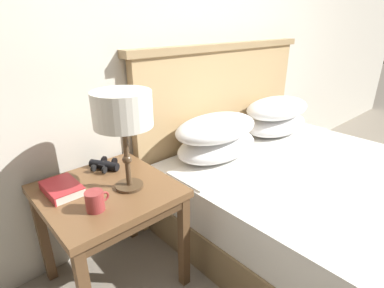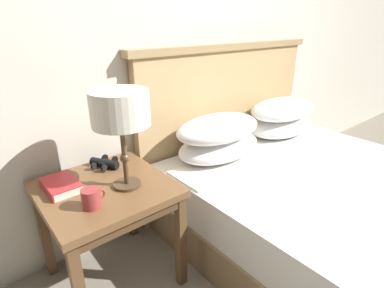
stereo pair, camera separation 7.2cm
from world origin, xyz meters
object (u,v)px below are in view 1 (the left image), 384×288
at_px(table_lamp, 123,112).
at_px(binoculars_pair, 104,165).
at_px(nightstand, 108,202).
at_px(book_on_nightstand, 62,189).
at_px(bed, 314,195).
at_px(coffee_mug, 95,201).

height_order(table_lamp, binoculars_pair, table_lamp).
distance_m(nightstand, book_on_nightstand, 0.22).
bearing_deg(table_lamp, nightstand, 142.92).
relative_size(nightstand, bed, 0.32).
relative_size(nightstand, book_on_nightstand, 2.83).
xyz_separation_m(bed, coffee_mug, (-1.22, 0.37, 0.31)).
distance_m(binoculars_pair, coffee_mug, 0.38).
distance_m(bed, binoculars_pair, 1.26).
distance_m(nightstand, binoculars_pair, 0.23).
bearing_deg(table_lamp, bed, -23.26).
relative_size(nightstand, table_lamp, 1.27).
xyz_separation_m(bed, table_lamp, (-1.02, 0.44, 0.64)).
bearing_deg(coffee_mug, binoculars_pair, 57.76).
bearing_deg(book_on_nightstand, binoculars_pair, 18.52).
relative_size(table_lamp, book_on_nightstand, 2.22).
height_order(bed, binoculars_pair, bed).
distance_m(nightstand, coffee_mug, 0.21).
distance_m(bed, coffee_mug, 1.31).
distance_m(book_on_nightstand, binoculars_pair, 0.27).
xyz_separation_m(table_lamp, book_on_nightstand, (-0.25, 0.17, -0.35)).
height_order(bed, book_on_nightstand, bed).
distance_m(table_lamp, coffee_mug, 0.38).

